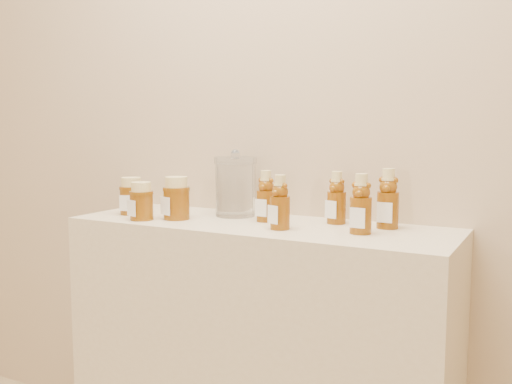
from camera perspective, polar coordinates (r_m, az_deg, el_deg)
The scene contains 11 objects.
wall_back at distance 1.92m, azimuth 3.10°, elevation 11.14°, with size 3.50×0.02×2.70m, color tan.
display_table at distance 1.89m, azimuth 0.23°, elevation -16.72°, with size 1.20×0.40×0.90m, color #C9B793.
bear_bottle_back_left at distance 1.78m, azimuth 0.99°, elevation -0.07°, with size 0.06×0.06×0.18m, color #623107, non-canonical shape.
bear_bottle_back_mid at distance 1.76m, azimuth 8.07°, elevation -0.21°, with size 0.06×0.06×0.18m, color #623107, non-canonical shape.
bear_bottle_back_right at distance 1.70m, azimuth 13.07°, elevation -0.26°, with size 0.07×0.07×0.20m, color #623107, non-canonical shape.
bear_bottle_front_left at distance 1.64m, azimuth 2.43°, elevation -0.67°, with size 0.06×0.06×0.18m, color #623107, non-canonical shape.
bear_bottle_front_right at distance 1.60m, azimuth 10.46°, elevation -0.78°, with size 0.06×0.06×0.19m, color #623107, non-canonical shape.
honey_jar_left at distance 1.97m, azimuth -12.35°, elevation -0.38°, with size 0.08×0.08×0.13m, color #623107, non-canonical shape.
honey_jar_back at distance 1.84m, azimuth -7.95°, elevation -0.60°, with size 0.09×0.09×0.14m, color #623107, non-canonical shape.
honey_jar_front at distance 1.85m, azimuth -11.38°, elevation -0.89°, with size 0.08×0.08×0.12m, color #623107, non-canonical shape.
glass_canister at distance 1.89m, azimuth -2.07°, elevation 0.82°, with size 0.14×0.14×0.21m, color white, non-canonical shape.
Camera 1 is at (0.82, 0.02, 1.19)m, focal length 40.00 mm.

